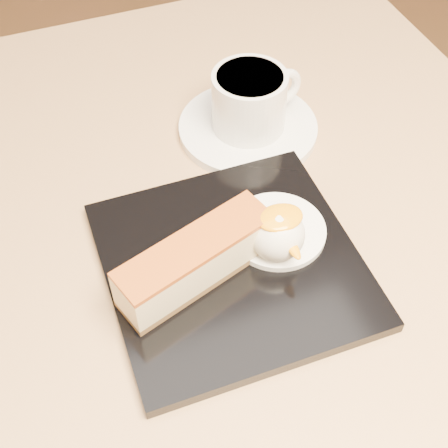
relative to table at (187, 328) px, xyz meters
name	(u,v)px	position (x,y,z in m)	size (l,w,h in m)	color
table	(187,328)	(0.00, 0.00, 0.00)	(0.80, 0.80, 0.72)	black
dessert_plate	(232,264)	(0.03, -0.05, 0.16)	(0.22, 0.22, 0.01)	black
cheesecake	(196,260)	(0.00, -0.05, 0.19)	(0.15, 0.08, 0.05)	brown
cream_smear	(277,230)	(0.08, -0.03, 0.17)	(0.09, 0.09, 0.01)	white
ice_cream_scoop	(277,235)	(0.07, -0.05, 0.19)	(0.05, 0.05, 0.05)	white
mango_sauce	(280,218)	(0.08, -0.05, 0.21)	(0.04, 0.03, 0.01)	#FB9907
mint_sprig	(237,217)	(0.06, -0.01, 0.17)	(0.03, 0.02, 0.00)	green
saucer	(248,128)	(0.12, 0.12, 0.16)	(0.15, 0.15, 0.01)	white
coffee_cup	(251,100)	(0.12, 0.12, 0.20)	(0.10, 0.08, 0.06)	white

